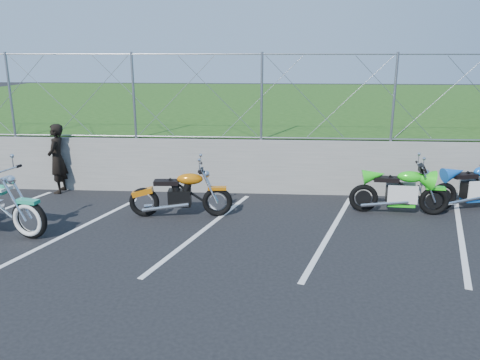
# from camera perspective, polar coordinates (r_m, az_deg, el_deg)

# --- Properties ---
(ground) EXTENTS (90.00, 90.00, 0.00)m
(ground) POSITION_cam_1_polar(r_m,az_deg,el_deg) (8.19, -5.20, -8.45)
(ground) COLOR black
(ground) RESTS_ON ground
(retaining_wall) EXTENTS (30.00, 0.22, 1.30)m
(retaining_wall) POSITION_cam_1_polar(r_m,az_deg,el_deg) (11.28, -2.54, 1.75)
(retaining_wall) COLOR slate
(retaining_wall) RESTS_ON ground
(grass_field) EXTENTS (30.00, 20.00, 1.30)m
(grass_field) POSITION_cam_1_polar(r_m,az_deg,el_deg) (21.10, 0.47, 8.12)
(grass_field) COLOR #1F4612
(grass_field) RESTS_ON ground
(chain_link_fence) EXTENTS (28.00, 0.03, 2.00)m
(chain_link_fence) POSITION_cam_1_polar(r_m,az_deg,el_deg) (11.01, -2.64, 10.13)
(chain_link_fence) COLOR gray
(chain_link_fence) RESTS_ON retaining_wall
(parking_lines) EXTENTS (18.29, 4.31, 0.01)m
(parking_lines) POSITION_cam_1_polar(r_m,az_deg,el_deg) (9.02, 3.39, -6.10)
(parking_lines) COLOR silver
(parking_lines) RESTS_ON ground
(naked_orange) EXTENTS (2.13, 0.72, 1.06)m
(naked_orange) POSITION_cam_1_polar(r_m,az_deg,el_deg) (9.67, -7.08, -1.87)
(naked_orange) COLOR black
(naked_orange) RESTS_ON ground
(sportbike_green) EXTENTS (2.04, 0.73, 1.05)m
(sportbike_green) POSITION_cam_1_polar(r_m,az_deg,el_deg) (10.34, 18.96, -1.46)
(sportbike_green) COLOR black
(sportbike_green) RESTS_ON ground
(sportbike_blue) EXTENTS (2.04, 0.77, 1.08)m
(sportbike_blue) POSITION_cam_1_polar(r_m,az_deg,el_deg) (11.30, 26.81, -0.86)
(sportbike_blue) COLOR black
(sportbike_blue) RESTS_ON ground
(person_standing) EXTENTS (0.45, 0.64, 1.67)m
(person_standing) POSITION_cam_1_polar(r_m,az_deg,el_deg) (12.02, -21.40, 2.44)
(person_standing) COLOR black
(person_standing) RESTS_ON ground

